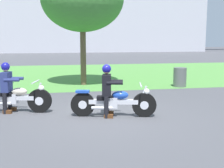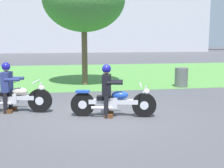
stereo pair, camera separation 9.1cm
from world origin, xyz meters
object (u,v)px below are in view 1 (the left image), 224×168
Objects in this scene: motorcycle_lead at (114,102)px; rider_follow at (7,83)px; rider_lead at (107,86)px; motorcycle_follow at (14,98)px; trash_can at (180,77)px.

motorcycle_lead is 3.06m from rider_follow.
motorcycle_lead is 1.61× the size of rider_lead.
rider_lead is (-0.16, 0.04, 0.43)m from motorcycle_lead.
motorcycle_follow is 2.58× the size of trash_can.
trash_can is (3.93, 4.29, -0.40)m from rider_lead.
rider_follow reaches higher than motorcycle_follow.
rider_lead is at bearing 179.19° from motorcycle_lead.
motorcycle_lead reaches higher than trash_can.
motorcycle_follow is (-2.69, 0.99, 0.01)m from motorcycle_lead.
motorcycle_lead is 2.86m from motorcycle_follow.
rider_follow is 1.71× the size of trash_can.
motorcycle_follow reaches higher than trash_can.
trash_can is at bearing 40.35° from motorcycle_follow.
motorcycle_follow is 7.27m from trash_can.
trash_can is at bearing 60.44° from rider_lead.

